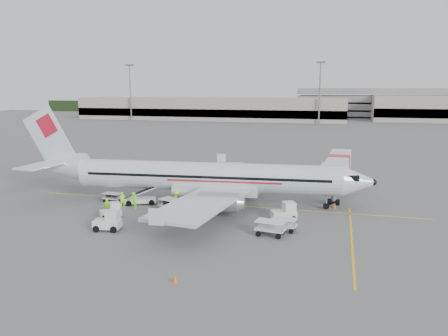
{
  "coord_description": "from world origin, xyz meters",
  "views": [
    {
      "loc": [
        12.57,
        -45.33,
        12.73
      ],
      "look_at": [
        0.0,
        2.0,
        3.8
      ],
      "focal_mm": 35.0,
      "sensor_mm": 36.0,
      "label": 1
    }
  ],
  "objects_px": {
    "tug_aft": "(111,210)",
    "aircraft": "(207,157)",
    "tug_mid": "(107,220)",
    "tug_fore": "(284,211)",
    "belt_loader": "(140,193)",
    "jet_bridge": "(338,174)"
  },
  "relations": [
    {
      "from": "aircraft",
      "to": "belt_loader",
      "type": "bearing_deg",
      "value": -170.01
    },
    {
      "from": "jet_bridge",
      "to": "belt_loader",
      "type": "distance_m",
      "value": 24.24
    },
    {
      "from": "tug_mid",
      "to": "tug_fore",
      "type": "bearing_deg",
      "value": 16.05
    },
    {
      "from": "belt_loader",
      "to": "tug_aft",
      "type": "distance_m",
      "value": 5.75
    },
    {
      "from": "jet_bridge",
      "to": "tug_mid",
      "type": "relative_size",
      "value": 7.39
    },
    {
      "from": "jet_bridge",
      "to": "tug_fore",
      "type": "height_order",
      "value": "jet_bridge"
    },
    {
      "from": "belt_loader",
      "to": "tug_fore",
      "type": "relative_size",
      "value": 1.94
    },
    {
      "from": "tug_fore",
      "to": "tug_aft",
      "type": "relative_size",
      "value": 1.16
    },
    {
      "from": "tug_aft",
      "to": "aircraft",
      "type": "bearing_deg",
      "value": 8.62
    },
    {
      "from": "tug_aft",
      "to": "tug_fore",
      "type": "bearing_deg",
      "value": -23.83
    },
    {
      "from": "jet_bridge",
      "to": "belt_loader",
      "type": "xyz_separation_m",
      "value": [
        -21.27,
        -11.57,
        -1.06
      ]
    },
    {
      "from": "aircraft",
      "to": "tug_aft",
      "type": "xyz_separation_m",
      "value": [
        -7.75,
        -7.69,
        -4.5
      ]
    },
    {
      "from": "jet_bridge",
      "to": "tug_aft",
      "type": "xyz_separation_m",
      "value": [
        -21.75,
        -17.29,
        -1.52
      ]
    },
    {
      "from": "jet_bridge",
      "to": "tug_mid",
      "type": "height_order",
      "value": "jet_bridge"
    },
    {
      "from": "tug_fore",
      "to": "belt_loader",
      "type": "bearing_deg",
      "value": 146.98
    },
    {
      "from": "aircraft",
      "to": "tug_mid",
      "type": "height_order",
      "value": "aircraft"
    },
    {
      "from": "aircraft",
      "to": "belt_loader",
      "type": "xyz_separation_m",
      "value": [
        -7.28,
        -1.98,
        -4.04
      ]
    },
    {
      "from": "jet_bridge",
      "to": "tug_aft",
      "type": "height_order",
      "value": "jet_bridge"
    },
    {
      "from": "belt_loader",
      "to": "tug_aft",
      "type": "bearing_deg",
      "value": -119.39
    },
    {
      "from": "tug_fore",
      "to": "tug_aft",
      "type": "distance_m",
      "value": 17.15
    },
    {
      "from": "tug_mid",
      "to": "tug_aft",
      "type": "relative_size",
      "value": 1.17
    },
    {
      "from": "jet_bridge",
      "to": "aircraft",
      "type": "bearing_deg",
      "value": -142.41
    }
  ]
}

